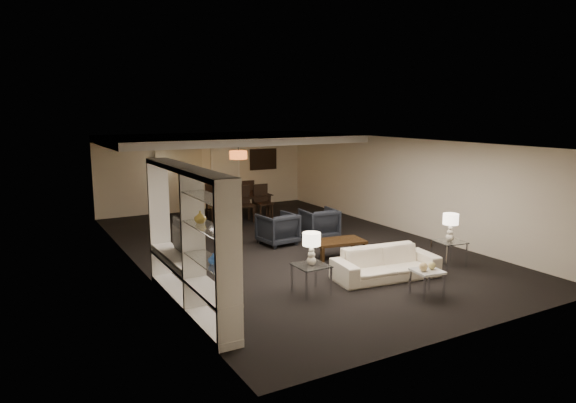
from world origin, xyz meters
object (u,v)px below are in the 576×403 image
(chair_nm, at_px, (245,204))
(chair_fm, at_px, (228,198))
(sofa, at_px, (386,263))
(side_table_right, at_px, (449,253))
(chair_nr, at_px, (264,202))
(table_lamp_left, at_px, (311,249))
(dining_table, at_px, (236,206))
(television, at_px, (178,238))
(chair_nl, at_px, (226,206))
(coffee_table, at_px, (338,249))
(floor_speaker, at_px, (201,261))
(vase_amber, at_px, (200,217))
(pendant_light, at_px, (238,155))
(vase_blue, at_px, (213,259))
(table_lamp_right, at_px, (450,227))
(chair_fr, at_px, (245,196))
(side_table_left, at_px, (311,279))
(marble_table, at_px, (427,283))
(floor_lamp, at_px, (165,190))
(chair_fl, at_px, (209,199))
(armchair_right, at_px, (319,223))
(armchair_left, at_px, (278,229))

(chair_nm, distance_m, chair_fm, 1.30)
(sofa, bearing_deg, side_table_right, 7.21)
(chair_nr, bearing_deg, table_lamp_left, -108.49)
(side_table_right, distance_m, dining_table, 6.90)
(television, distance_m, chair_nl, 5.80)
(coffee_table, distance_m, chair_nm, 4.39)
(coffee_table, height_order, floor_speaker, floor_speaker)
(sofa, height_order, vase_amber, vase_amber)
(pendant_light, height_order, chair_fm, pendant_light)
(table_lamp_left, xyz_separation_m, vase_blue, (-2.11, -0.73, 0.32))
(vase_blue, relative_size, chair_nl, 0.15)
(table_lamp_right, relative_size, chair_fr, 0.56)
(sofa, height_order, side_table_right, sofa)
(side_table_right, xyz_separation_m, table_lamp_left, (-3.40, 0.00, 0.56))
(vase_blue, bearing_deg, dining_table, 64.04)
(television, bearing_deg, chair_fr, -33.53)
(table_lamp_right, relative_size, dining_table, 0.29)
(chair_nl, bearing_deg, floor_speaker, -122.59)
(side_table_left, xyz_separation_m, side_table_right, (3.40, 0.00, 0.00))
(sofa, distance_m, side_table_left, 1.70)
(chair_nm, bearing_deg, chair_nr, 3.05)
(pendant_light, height_order, coffee_table, pendant_light)
(sofa, relative_size, table_lamp_left, 3.53)
(sofa, height_order, marble_table, sofa)
(sofa, height_order, floor_lamp, floor_lamp)
(floor_speaker, bearing_deg, chair_nl, 58.72)
(side_table_left, height_order, table_lamp_left, table_lamp_left)
(chair_fl, height_order, chair_fm, same)
(pendant_light, relative_size, floor_lamp, 0.33)
(armchair_right, relative_size, side_table_left, 1.49)
(chair_nl, bearing_deg, sofa, -87.25)
(side_table_right, relative_size, table_lamp_left, 0.97)
(chair_fm, bearing_deg, chair_nr, 115.25)
(armchair_left, bearing_deg, vase_blue, 45.37)
(armchair_left, xyz_separation_m, chair_fl, (-0.23, 3.98, 0.14))
(chair_fm, height_order, floor_lamp, floor_lamp)
(floor_speaker, distance_m, chair_nl, 5.38)
(chair_nm, bearing_deg, floor_speaker, -119.78)
(chair_fl, bearing_deg, marble_table, 89.77)
(marble_table, bearing_deg, coffee_table, 90.00)
(coffee_table, xyz_separation_m, chair_nm, (-0.23, 4.38, 0.32))
(marble_table, height_order, chair_fm, chair_fm)
(chair_nr, bearing_deg, side_table_left, -108.49)
(vase_blue, distance_m, vase_amber, 0.71)
(pendant_light, height_order, table_lamp_left, pendant_light)
(coffee_table, xyz_separation_m, chair_fm, (-0.23, 5.68, 0.32))
(dining_table, bearing_deg, floor_speaker, -118.33)
(dining_table, bearing_deg, table_lamp_left, -101.27)
(television, bearing_deg, chair_fl, -25.23)
(pendant_light, distance_m, floor_lamp, 2.69)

